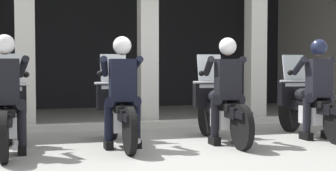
% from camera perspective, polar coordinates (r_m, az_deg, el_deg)
% --- Properties ---
extents(ground_plane, '(80.00, 80.00, 0.00)m').
position_cam_1_polar(ground_plane, '(10.18, -4.14, -4.17)').
color(ground_plane, gray).
extents(station_building, '(10.32, 4.43, 3.51)m').
position_cam_1_polar(station_building, '(11.83, -4.91, 7.50)').
color(station_building, black).
rests_on(station_building, ground).
extents(kerb_strip, '(9.82, 0.24, 0.12)m').
position_cam_1_polar(kerb_strip, '(9.20, -1.62, -4.52)').
color(kerb_strip, '#B7B5AD').
rests_on(kerb_strip, ground).
extents(motorcycle_far_left, '(0.62, 2.04, 1.35)m').
position_cam_1_polar(motorcycle_far_left, '(7.05, -18.23, -3.29)').
color(motorcycle_far_left, black).
rests_on(motorcycle_far_left, ground).
extents(police_officer_far_left, '(0.63, 0.61, 1.58)m').
position_cam_1_polar(police_officer_far_left, '(6.74, -18.40, 0.17)').
color(police_officer_far_left, black).
rests_on(police_officer_far_left, ground).
extents(motorcycle_center_left, '(0.62, 2.04, 1.35)m').
position_cam_1_polar(motorcycle_center_left, '(7.25, -5.74, -2.99)').
color(motorcycle_center_left, black).
rests_on(motorcycle_center_left, ground).
extents(police_officer_center_left, '(0.63, 0.61, 1.58)m').
position_cam_1_polar(police_officer_center_left, '(6.94, -5.36, 0.37)').
color(police_officer_center_left, black).
rests_on(police_officer_center_left, ground).
extents(motorcycle_center_right, '(0.62, 2.04, 1.35)m').
position_cam_1_polar(motorcycle_center_right, '(7.61, 6.06, -2.73)').
color(motorcycle_center_right, black).
rests_on(motorcycle_center_right, ground).
extents(police_officer_center_right, '(0.63, 0.61, 1.58)m').
position_cam_1_polar(police_officer_center_right, '(7.31, 6.89, 0.49)').
color(police_officer_center_right, black).
rests_on(police_officer_center_right, ground).
extents(motorcycle_far_right, '(0.62, 2.04, 1.35)m').
position_cam_1_polar(motorcycle_far_right, '(8.36, 15.94, -2.33)').
color(motorcycle_far_right, black).
rests_on(motorcycle_far_right, ground).
extents(police_officer_far_right, '(0.63, 0.61, 1.58)m').
position_cam_1_polar(police_officer_far_right, '(8.09, 17.03, 0.60)').
color(police_officer_far_right, black).
rests_on(police_officer_far_right, ground).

